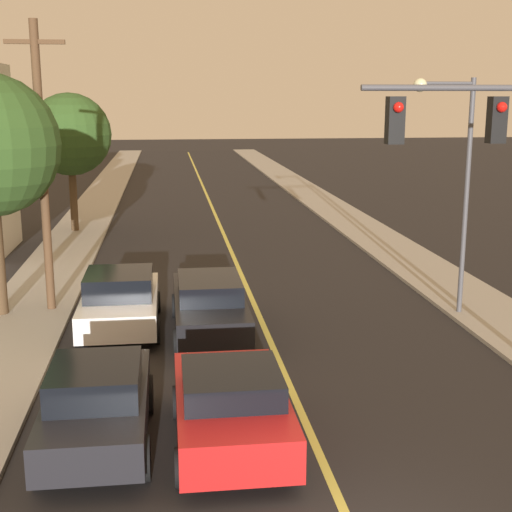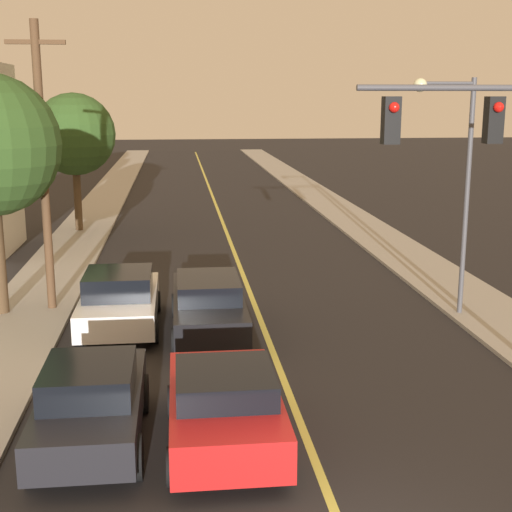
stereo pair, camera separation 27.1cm
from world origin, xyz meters
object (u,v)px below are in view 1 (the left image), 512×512
(utility_pole_left, at_px, (42,164))
(tree_left_near, at_px, (70,135))
(car_outer_lane_second, at_px, (120,300))
(car_outer_lane_front, at_px, (97,403))
(car_near_lane_front, at_px, (231,406))
(traffic_signal_mast, at_px, (511,170))
(streetlamp_right, at_px, (454,164))
(car_near_lane_second, at_px, (209,304))

(utility_pole_left, distance_m, tree_left_near, 12.69)
(car_outer_lane_second, bearing_deg, car_outer_lane_front, -90.00)
(car_outer_lane_front, height_order, utility_pole_left, utility_pole_left)
(utility_pole_left, height_order, tree_left_near, utility_pole_left)
(car_near_lane_front, xyz_separation_m, traffic_signal_mast, (5.77, 1.77, 3.91))
(tree_left_near, bearing_deg, car_outer_lane_front, -82.13)
(streetlamp_right, xyz_separation_m, tree_left_near, (-12.03, 14.44, 0.13))
(car_near_lane_second, xyz_separation_m, car_outer_lane_front, (-2.35, -6.00, 0.02))
(car_near_lane_second, distance_m, car_outer_lane_second, 2.45)
(car_near_lane_front, relative_size, tree_left_near, 0.65)
(car_outer_lane_second, distance_m, tree_left_near, 15.19)
(traffic_signal_mast, xyz_separation_m, utility_pole_left, (-10.21, 7.01, -0.38))
(car_near_lane_second, height_order, car_outer_lane_second, car_outer_lane_second)
(car_near_lane_front, relative_size, car_outer_lane_front, 0.98)
(car_near_lane_front, bearing_deg, streetlamp_right, 46.01)
(tree_left_near, bearing_deg, car_near_lane_second, -70.81)
(car_outer_lane_second, bearing_deg, traffic_signal_mast, -32.76)
(car_outer_lane_second, xyz_separation_m, streetlamp_right, (9.10, 0.01, 3.54))
(car_outer_lane_second, distance_m, streetlamp_right, 9.77)
(streetlamp_right, bearing_deg, utility_pole_left, 170.98)
(car_near_lane_front, relative_size, car_outer_lane_second, 0.92)
(car_outer_lane_second, distance_m, traffic_signal_mast, 10.41)
(car_outer_lane_front, height_order, tree_left_near, tree_left_near)
(car_outer_lane_second, height_order, streetlamp_right, streetlamp_right)
(car_near_lane_front, height_order, utility_pole_left, utility_pole_left)
(car_outer_lane_front, bearing_deg, car_outer_lane_second, 90.00)
(streetlamp_right, bearing_deg, car_outer_lane_front, -143.62)
(car_near_lane_front, distance_m, traffic_signal_mast, 7.19)
(streetlamp_right, relative_size, tree_left_near, 1.05)
(car_near_lane_front, distance_m, car_outer_lane_front, 2.37)
(car_outer_lane_front, relative_size, traffic_signal_mast, 0.65)
(car_near_lane_second, distance_m, tree_left_near, 16.45)
(car_near_lane_front, bearing_deg, traffic_signal_mast, 17.03)
(car_outer_lane_front, bearing_deg, car_near_lane_front, -7.14)
(car_near_lane_front, xyz_separation_m, car_near_lane_second, (0.00, 6.29, 0.03))
(car_near_lane_front, distance_m, tree_left_near, 22.38)
(car_near_lane_second, bearing_deg, car_outer_lane_front, -111.37)
(utility_pole_left, relative_size, tree_left_near, 1.29)
(car_near_lane_second, bearing_deg, car_near_lane_front, -90.00)
(car_outer_lane_front, relative_size, utility_pole_left, 0.52)
(car_near_lane_second, height_order, streetlamp_right, streetlamp_right)
(car_outer_lane_front, distance_m, streetlamp_right, 11.84)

